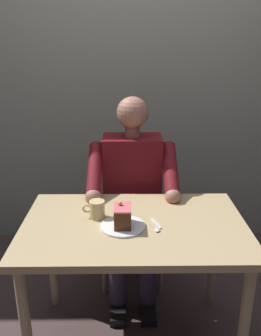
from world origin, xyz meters
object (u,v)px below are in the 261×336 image
Objects in this scene: coffee_cup at (97,209)px; dining_table at (134,239)px; dessert_spoon at (157,227)px; chair at (132,205)px; seated_person at (132,196)px; cake_slice at (123,216)px.

dining_table is at bearing 161.80° from coffee_cup.
coffee_cup is at bearing -20.13° from dessert_spoon.
seated_person is (0.00, 0.17, 0.15)m from chair.
coffee_cup is (0.19, 0.41, 0.11)m from seated_person.
chair is at bearing -107.66° from coffee_cup.
coffee_cup is at bearing 65.64° from seated_person.
dining_table is 0.15m from dessert_spoon.
coffee_cup is at bearing -18.20° from dining_table.
cake_slice is at bearing 85.37° from chair.
cake_slice is 0.16m from coffee_cup.
seated_person reaches higher than chair.
dessert_spoon is (-0.29, 0.11, -0.04)m from coffee_cup.
seated_person reaches higher than dessert_spoon.
chair is 0.67m from coffee_cup.
coffee_cup is (0.19, -0.06, 0.14)m from dining_table.
chair is 6.45× the size of dessert_spoon.
dessert_spoon is (-0.11, 0.52, 0.07)m from seated_person.
cake_slice is (0.06, 0.51, 0.13)m from seated_person.
chair is (0.00, -0.64, -0.13)m from dining_table.
seated_person is 8.86× the size of dessert_spoon.
cake_slice reaches higher than dessert_spoon.
dessert_spoon is at bearing 98.73° from chair.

